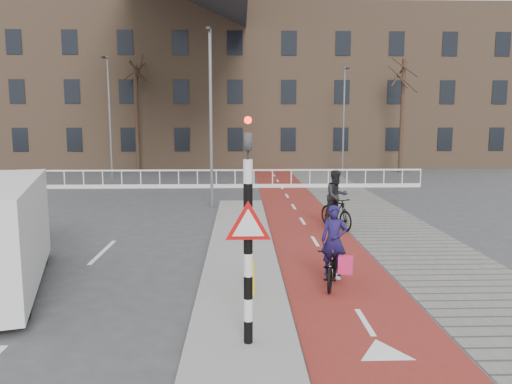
{
  "coord_description": "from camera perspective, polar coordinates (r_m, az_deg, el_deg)",
  "views": [
    {
      "loc": [
        -0.71,
        -9.41,
        3.58
      ],
      "look_at": [
        -0.26,
        5.0,
        1.5
      ],
      "focal_mm": 35.0,
      "sensor_mm": 36.0,
      "label": 1
    }
  ],
  "objects": [
    {
      "name": "ground",
      "position": [
        10.09,
        2.42,
        -12.57
      ],
      "size": [
        120.0,
        120.0,
        0.0
      ],
      "primitive_type": "plane",
      "color": "#38383A",
      "rests_on": "ground"
    },
    {
      "name": "bike_lane",
      "position": [
        19.86,
        4.63,
        -2.19
      ],
      "size": [
        2.5,
        60.0,
        0.01
      ],
      "primitive_type": "cube",
      "color": "maroon",
      "rests_on": "ground"
    },
    {
      "name": "sidewalk",
      "position": [
        20.36,
        12.49,
        -2.1
      ],
      "size": [
        3.0,
        60.0,
        0.01
      ],
      "primitive_type": "cube",
      "color": "slate",
      "rests_on": "ground"
    },
    {
      "name": "curb_island",
      "position": [
        13.86,
        -1.7,
        -6.5
      ],
      "size": [
        1.8,
        16.0,
        0.12
      ],
      "primitive_type": "cube",
      "color": "gray",
      "rests_on": "ground"
    },
    {
      "name": "traffic_signal",
      "position": [
        7.56,
        -0.91,
        -3.93
      ],
      "size": [
        0.8,
        0.8,
        3.68
      ],
      "color": "black",
      "rests_on": "curb_island"
    },
    {
      "name": "bollard",
      "position": [
        10.06,
        -0.51,
        -9.84
      ],
      "size": [
        0.12,
        0.12,
        0.68
      ],
      "primitive_type": "cylinder",
      "color": "#F2EC0D",
      "rests_on": "curb_island"
    },
    {
      "name": "cyclist_near",
      "position": [
        11.03,
        8.87,
        -7.58
      ],
      "size": [
        1.02,
        1.76,
        1.76
      ],
      "rotation": [
        0.0,
        0.0,
        -0.28
      ],
      "color": "black",
      "rests_on": "bike_lane"
    },
    {
      "name": "cyclist_far",
      "position": [
        16.69,
        9.15,
        -1.43
      ],
      "size": [
        1.17,
        1.87,
        1.95
      ],
      "rotation": [
        0.0,
        0.0,
        0.39
      ],
      "color": "black",
      "rests_on": "bike_lane"
    },
    {
      "name": "railing",
      "position": [
        26.96,
        -10.94,
        1.08
      ],
      "size": [
        28.0,
        0.1,
        0.99
      ],
      "color": "silver",
      "rests_on": "ground"
    },
    {
      "name": "townhouse_row",
      "position": [
        41.69,
        -5.08,
        14.0
      ],
      "size": [
        46.0,
        10.0,
        15.9
      ],
      "color": "#7F6047",
      "rests_on": "ground"
    },
    {
      "name": "tree_mid",
      "position": [
        36.14,
        -13.45,
        8.11
      ],
      "size": [
        0.28,
        0.28,
        7.32
      ],
      "primitive_type": "cylinder",
      "color": "black",
      "rests_on": "ground"
    },
    {
      "name": "tree_right",
      "position": [
        35.83,
        16.34,
        8.28
      ],
      "size": [
        0.27,
        0.27,
        7.67
      ],
      "primitive_type": "cylinder",
      "color": "black",
      "rests_on": "ground"
    },
    {
      "name": "streetlight_near",
      "position": [
        20.32,
        -5.17,
        8.1
      ],
      "size": [
        0.12,
        0.12,
        7.11
      ],
      "primitive_type": "cylinder",
      "color": "slate",
      "rests_on": "ground"
    },
    {
      "name": "streetlight_left",
      "position": [
        31.89,
        -16.35,
        8.04
      ],
      "size": [
        0.12,
        0.12,
        7.34
      ],
      "primitive_type": "cylinder",
      "color": "slate",
      "rests_on": "ground"
    },
    {
      "name": "streetlight_right",
      "position": [
        34.73,
        9.98,
        8.02
      ],
      "size": [
        0.12,
        0.12,
        7.09
      ],
      "primitive_type": "cylinder",
      "color": "slate",
      "rests_on": "ground"
    }
  ]
}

